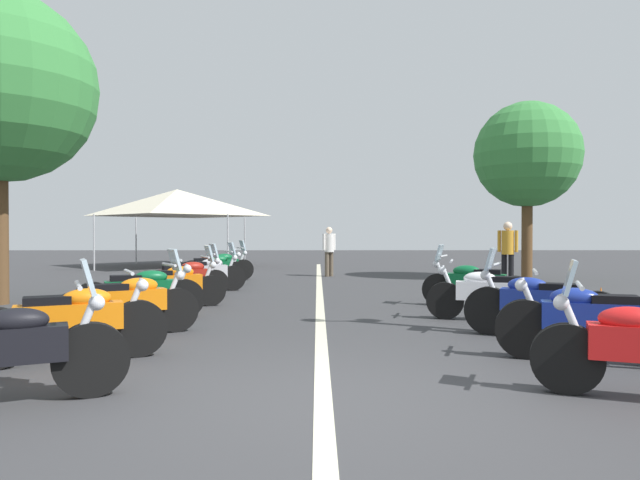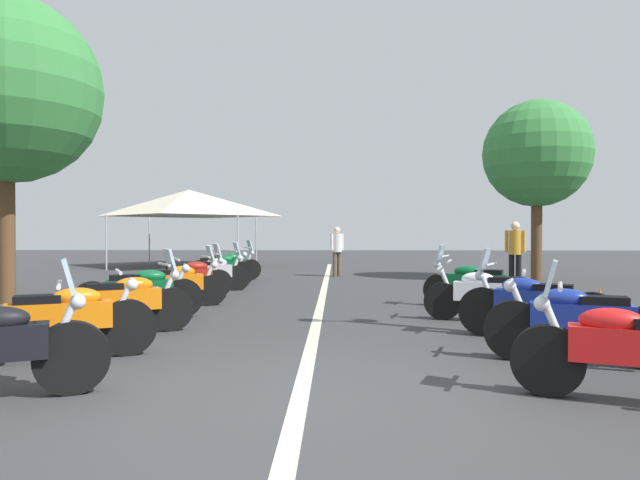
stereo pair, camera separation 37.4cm
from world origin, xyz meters
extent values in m
plane|color=#38383A|center=(0.00, 0.00, 0.00)|extent=(80.00, 80.00, 0.00)
cube|color=beige|center=(6.93, 0.00, 0.00)|extent=(27.66, 0.16, 0.01)
cylinder|color=black|center=(0.25, 2.05, 0.33)|extent=(0.41, 0.65, 0.66)
cylinder|color=silver|center=(0.22, 2.10, 0.63)|extent=(0.19, 0.29, 0.58)
cylinder|color=silver|center=(0.21, 2.14, 0.99)|extent=(0.58, 0.30, 0.04)
sphere|color=silver|center=(0.27, 2.00, 0.83)|extent=(0.14, 0.14, 0.14)
cube|color=silver|center=(0.24, 2.07, 1.06)|extent=(0.38, 0.26, 0.32)
cylinder|color=black|center=(1.88, 2.14, 0.33)|extent=(0.41, 0.66, 0.66)
cube|color=orange|center=(1.56, 2.80, 0.51)|extent=(0.73, 1.13, 0.30)
ellipsoid|color=orange|center=(1.64, 2.64, 0.71)|extent=(0.46, 0.58, 0.22)
cube|color=black|center=(1.47, 3.00, 0.69)|extent=(0.44, 0.55, 0.12)
cylinder|color=silver|center=(1.85, 2.19, 0.63)|extent=(0.19, 0.29, 0.58)
cylinder|color=silver|center=(1.83, 2.23, 0.99)|extent=(0.58, 0.30, 0.04)
sphere|color=silver|center=(1.90, 2.09, 0.83)|extent=(0.14, 0.14, 0.14)
cylinder|color=silver|center=(1.54, 3.28, 0.23)|extent=(0.31, 0.53, 0.08)
cylinder|color=black|center=(3.55, 2.11, 0.32)|extent=(0.44, 0.62, 0.64)
cylinder|color=black|center=(2.83, 3.33, 0.32)|extent=(0.44, 0.62, 0.64)
cube|color=orange|center=(3.19, 2.72, 0.50)|extent=(0.79, 1.07, 0.30)
ellipsoid|color=orange|center=(3.28, 2.56, 0.70)|extent=(0.49, 0.58, 0.22)
cube|color=black|center=(3.08, 2.91, 0.68)|extent=(0.47, 0.55, 0.12)
cylinder|color=silver|center=(3.52, 2.16, 0.62)|extent=(0.21, 0.29, 0.58)
cylinder|color=silver|center=(3.50, 2.19, 0.98)|extent=(0.56, 0.35, 0.04)
sphere|color=silver|center=(3.57, 2.06, 0.82)|extent=(0.14, 0.14, 0.14)
cylinder|color=silver|center=(3.13, 3.17, 0.22)|extent=(0.35, 0.51, 0.08)
cube|color=silver|center=(3.54, 2.12, 1.05)|extent=(0.37, 0.29, 0.32)
cylinder|color=black|center=(4.88, 2.29, 0.33)|extent=(0.38, 0.66, 0.66)
cylinder|color=black|center=(4.34, 3.62, 0.33)|extent=(0.38, 0.66, 0.66)
cube|color=#0C592D|center=(4.61, 2.96, 0.51)|extent=(0.68, 1.12, 0.30)
ellipsoid|color=#0C592D|center=(4.68, 2.79, 0.71)|extent=(0.44, 0.58, 0.22)
cube|color=black|center=(4.53, 3.16, 0.69)|extent=(0.42, 0.54, 0.12)
cylinder|color=silver|center=(4.86, 2.35, 0.63)|extent=(0.18, 0.29, 0.58)
cylinder|color=silver|center=(4.85, 2.38, 0.99)|extent=(0.59, 0.27, 0.04)
sphere|color=silver|center=(4.90, 2.25, 0.83)|extent=(0.14, 0.14, 0.14)
cylinder|color=silver|center=(4.61, 3.42, 0.23)|extent=(0.28, 0.54, 0.08)
cylinder|color=black|center=(6.48, 2.15, 0.30)|extent=(0.38, 0.60, 0.60)
cylinder|color=black|center=(5.84, 3.54, 0.30)|extent=(0.38, 0.60, 0.60)
cube|color=orange|center=(6.16, 2.85, 0.48)|extent=(0.74, 1.17, 0.30)
ellipsoid|color=orange|center=(6.23, 2.69, 0.68)|extent=(0.45, 0.58, 0.22)
cube|color=black|center=(6.07, 3.05, 0.66)|extent=(0.44, 0.54, 0.12)
cylinder|color=silver|center=(6.45, 2.21, 0.60)|extent=(0.19, 0.29, 0.58)
cylinder|color=silver|center=(6.44, 2.24, 0.96)|extent=(0.58, 0.30, 0.04)
sphere|color=silver|center=(6.50, 2.11, 0.80)|extent=(0.14, 0.14, 0.14)
cylinder|color=silver|center=(6.13, 3.34, 0.21)|extent=(0.30, 0.53, 0.08)
cube|color=silver|center=(6.47, 2.17, 1.03)|extent=(0.38, 0.26, 0.32)
cylinder|color=black|center=(8.05, 2.34, 0.30)|extent=(0.41, 0.60, 0.61)
cylinder|color=black|center=(7.41, 3.55, 0.30)|extent=(0.41, 0.60, 0.61)
cube|color=maroon|center=(7.73, 2.95, 0.48)|extent=(0.73, 1.05, 0.30)
ellipsoid|color=maroon|center=(7.82, 2.79, 0.68)|extent=(0.47, 0.58, 0.22)
cube|color=black|center=(7.63, 3.14, 0.66)|extent=(0.45, 0.55, 0.12)
cylinder|color=silver|center=(8.02, 2.39, 0.60)|extent=(0.20, 0.29, 0.58)
cylinder|color=silver|center=(8.00, 2.43, 0.96)|extent=(0.57, 0.32, 0.04)
sphere|color=silver|center=(8.07, 2.30, 0.80)|extent=(0.14, 0.14, 0.14)
cylinder|color=silver|center=(7.70, 3.39, 0.21)|extent=(0.33, 0.52, 0.08)
cube|color=silver|center=(8.04, 2.36, 1.03)|extent=(0.38, 0.27, 0.32)
cylinder|color=black|center=(9.41, 2.14, 0.31)|extent=(0.38, 0.62, 0.62)
cylinder|color=black|center=(8.84, 3.41, 0.31)|extent=(0.38, 0.62, 0.62)
cube|color=silver|center=(9.12, 2.78, 0.49)|extent=(0.69, 1.08, 0.30)
ellipsoid|color=silver|center=(9.20, 2.61, 0.69)|extent=(0.45, 0.58, 0.22)
cube|color=black|center=(9.03, 2.98, 0.67)|extent=(0.43, 0.54, 0.12)
cylinder|color=silver|center=(9.38, 2.20, 0.61)|extent=(0.18, 0.29, 0.58)
cylinder|color=silver|center=(9.37, 2.23, 0.97)|extent=(0.58, 0.29, 0.04)
sphere|color=silver|center=(9.43, 2.10, 0.81)|extent=(0.14, 0.14, 0.14)
cylinder|color=silver|center=(9.11, 3.23, 0.22)|extent=(0.30, 0.53, 0.08)
cube|color=silver|center=(9.40, 2.16, 1.04)|extent=(0.38, 0.26, 0.32)
cylinder|color=black|center=(10.99, 2.27, 0.32)|extent=(0.35, 0.65, 0.64)
cylinder|color=black|center=(10.52, 3.56, 0.32)|extent=(0.35, 0.65, 0.64)
cube|color=#0C592D|center=(10.75, 2.91, 0.50)|extent=(0.62, 1.08, 0.30)
ellipsoid|color=#0C592D|center=(10.81, 2.74, 0.70)|extent=(0.42, 0.58, 0.22)
cube|color=black|center=(10.68, 3.12, 0.68)|extent=(0.41, 0.54, 0.12)
cylinder|color=silver|center=(10.97, 2.32, 0.62)|extent=(0.16, 0.30, 0.58)
cylinder|color=silver|center=(10.95, 2.36, 0.98)|extent=(0.60, 0.25, 0.04)
sphere|color=silver|center=(11.01, 2.22, 0.82)|extent=(0.14, 0.14, 0.14)
cylinder|color=silver|center=(10.78, 3.36, 0.22)|extent=(0.26, 0.54, 0.08)
cylinder|color=black|center=(12.57, 2.29, 0.31)|extent=(0.38, 0.62, 0.62)
cylinder|color=black|center=(11.93, 3.70, 0.31)|extent=(0.38, 0.62, 0.62)
cube|color=#0C592D|center=(12.25, 2.99, 0.49)|extent=(0.74, 1.18, 0.30)
ellipsoid|color=#0C592D|center=(12.33, 2.83, 0.69)|extent=(0.45, 0.58, 0.22)
cube|color=black|center=(12.16, 3.19, 0.67)|extent=(0.44, 0.54, 0.12)
cylinder|color=silver|center=(12.55, 2.34, 0.61)|extent=(0.18, 0.29, 0.58)
cylinder|color=silver|center=(12.53, 2.38, 0.97)|extent=(0.58, 0.29, 0.04)
sphere|color=silver|center=(12.59, 2.24, 0.81)|extent=(0.14, 0.14, 0.14)
cylinder|color=silver|center=(12.22, 3.49, 0.22)|extent=(0.30, 0.53, 0.08)
cube|color=silver|center=(12.56, 2.31, 1.04)|extent=(0.38, 0.26, 0.32)
cylinder|color=black|center=(0.33, -2.19, 0.32)|extent=(0.36, 0.64, 0.63)
cube|color=red|center=(0.08, -2.84, 0.50)|extent=(0.63, 1.07, 0.30)
ellipsoid|color=red|center=(0.15, -2.67, 0.70)|extent=(0.43, 0.58, 0.22)
cylinder|color=silver|center=(0.30, -2.25, 0.62)|extent=(0.17, 0.30, 0.58)
cylinder|color=silver|center=(0.29, -2.29, 0.98)|extent=(0.59, 0.26, 0.04)
sphere|color=silver|center=(0.34, -2.15, 0.82)|extent=(0.14, 0.14, 0.14)
cube|color=silver|center=(0.32, -2.21, 1.05)|extent=(0.38, 0.24, 0.32)
cylinder|color=black|center=(1.76, -2.34, 0.34)|extent=(0.34, 0.69, 0.68)
cube|color=navy|center=(1.55, -3.00, 0.52)|extent=(0.59, 1.09, 0.30)
ellipsoid|color=navy|center=(1.60, -2.83, 0.72)|extent=(0.41, 0.58, 0.22)
cube|color=black|center=(1.48, -3.21, 0.70)|extent=(0.40, 0.54, 0.12)
cylinder|color=silver|center=(1.74, -2.40, 0.64)|extent=(0.16, 0.30, 0.58)
cylinder|color=silver|center=(1.73, -2.43, 1.00)|extent=(0.60, 0.23, 0.04)
sphere|color=silver|center=(1.78, -2.29, 0.84)|extent=(0.14, 0.14, 0.14)
cylinder|color=silver|center=(1.24, -3.34, 0.24)|extent=(0.25, 0.55, 0.08)
cylinder|color=black|center=(3.31, -2.38, 0.34)|extent=(0.42, 0.67, 0.68)
cylinder|color=black|center=(2.70, -3.62, 0.34)|extent=(0.42, 0.67, 0.68)
cube|color=navy|center=(3.00, -3.00, 0.52)|extent=(0.72, 1.07, 0.30)
ellipsoid|color=navy|center=(3.08, -2.84, 0.72)|extent=(0.46, 0.58, 0.22)
cube|color=black|center=(2.90, -3.20, 0.70)|extent=(0.44, 0.55, 0.12)
cylinder|color=silver|center=(3.28, -2.43, 0.64)|extent=(0.19, 0.29, 0.58)
cylinder|color=silver|center=(3.26, -2.47, 1.00)|extent=(0.57, 0.31, 0.04)
sphere|color=silver|center=(3.33, -2.33, 0.84)|extent=(0.14, 0.14, 0.14)
cylinder|color=silver|center=(2.66, -3.30, 0.24)|extent=(0.31, 0.53, 0.08)
cube|color=silver|center=(3.30, -2.40, 1.07)|extent=(0.38, 0.27, 0.32)
cylinder|color=black|center=(4.74, -2.07, 0.31)|extent=(0.30, 0.63, 0.62)
cylinder|color=black|center=(4.36, -3.50, 0.31)|extent=(0.30, 0.63, 0.62)
cube|color=white|center=(4.55, -2.79, 0.49)|extent=(0.56, 1.15, 0.30)
ellipsoid|color=white|center=(4.59, -2.61, 0.69)|extent=(0.39, 0.57, 0.22)
cube|color=black|center=(4.49, -3.00, 0.67)|extent=(0.38, 0.53, 0.12)
cylinder|color=silver|center=(4.72, -2.13, 0.61)|extent=(0.14, 0.30, 0.58)
cylinder|color=silver|center=(4.71, -2.17, 0.97)|extent=(0.61, 0.20, 0.04)
sphere|color=silver|center=(4.75, -2.03, 0.81)|extent=(0.14, 0.14, 0.14)
cylinder|color=silver|center=(4.26, -3.17, 0.22)|extent=(0.22, 0.55, 0.08)
cylinder|color=black|center=(6.53, -2.34, 0.31)|extent=(0.38, 0.63, 0.63)
cylinder|color=black|center=(5.96, -3.67, 0.31)|extent=(0.38, 0.63, 0.63)
cube|color=#0C592D|center=(6.24, -3.00, 0.49)|extent=(0.69, 1.12, 0.30)
ellipsoid|color=#0C592D|center=(6.31, -2.84, 0.69)|extent=(0.44, 0.58, 0.22)
cube|color=black|center=(6.16, -3.20, 0.67)|extent=(0.43, 0.54, 0.12)
cylinder|color=silver|center=(6.51, -2.39, 0.61)|extent=(0.18, 0.29, 0.58)
cylinder|color=silver|center=(6.49, -2.43, 0.97)|extent=(0.59, 0.28, 0.04)
sphere|color=silver|center=(6.55, -2.29, 0.81)|extent=(0.14, 0.14, 0.14)
cylinder|color=silver|center=(5.91, -3.33, 0.22)|extent=(0.29, 0.54, 0.08)
cube|color=silver|center=(6.52, -2.36, 1.04)|extent=(0.38, 0.25, 0.32)
cube|color=orange|center=(3.95, -4.29, 0.01)|extent=(0.36, 0.36, 0.03)
cone|color=orange|center=(3.95, -4.29, 0.32)|extent=(0.26, 0.26, 0.60)
cylinder|color=white|center=(3.95, -4.29, 0.34)|extent=(0.19, 0.19, 0.07)
cylinder|color=brown|center=(13.81, -0.26, 0.40)|extent=(0.14, 0.14, 0.79)
cylinder|color=brown|center=(13.93, -0.40, 0.40)|extent=(0.14, 0.14, 0.79)
cylinder|color=silver|center=(13.87, -0.33, 1.09)|extent=(0.32, 0.32, 0.60)
cylinder|color=silver|center=(13.73, -0.16, 1.12)|extent=(0.09, 0.09, 0.54)
cylinder|color=silver|center=(14.01, -0.50, 1.12)|extent=(0.09, 0.09, 0.54)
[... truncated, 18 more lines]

